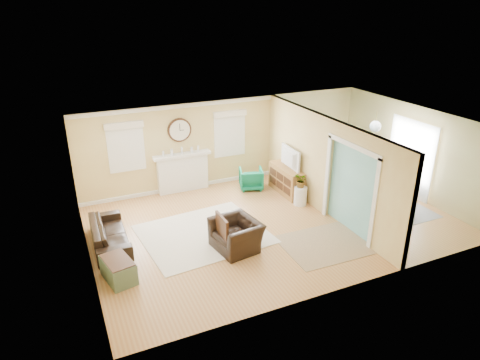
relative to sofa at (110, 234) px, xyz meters
name	(u,v)px	position (x,y,z in m)	size (l,w,h in m)	color
floor	(273,222)	(3.99, -0.60, -0.29)	(9.00, 9.00, 0.00)	#B0723F
wall_back	(228,141)	(3.99, 2.40, 1.01)	(9.00, 0.02, 2.60)	tan
wall_front	(351,231)	(3.99, -3.60, 1.01)	(9.00, 0.02, 2.60)	tan
wall_left	(83,209)	(-0.51, -0.60, 1.01)	(0.02, 6.00, 2.60)	tan
wall_right	(413,151)	(8.49, -0.60, 1.01)	(0.02, 6.00, 2.60)	tan
ceiling	(276,124)	(3.99, -0.60, 2.31)	(9.00, 6.00, 0.02)	white
partition	(320,161)	(5.50, -0.32, 1.07)	(0.17, 6.00, 2.60)	tan
fireplace	(183,172)	(2.49, 2.28, 0.31)	(1.70, 0.30, 1.17)	white
wall_clock	(180,130)	(2.49, 2.37, 1.56)	(0.70, 0.07, 0.70)	#4A2815
window_left	(126,143)	(0.94, 2.35, 1.37)	(1.05, 0.13, 1.42)	white
window_right	(230,130)	(4.04, 2.35, 1.37)	(1.05, 0.13, 1.42)	white
french_doors	(411,158)	(8.45, -0.60, 0.81)	(0.06, 1.70, 2.20)	white
pendant	(375,126)	(6.99, -0.60, 1.92)	(0.30, 0.30, 0.55)	gold
rug_cream	(204,234)	(2.14, -0.45, -0.28)	(2.89, 2.51, 0.02)	white
rug_jute	(324,244)	(4.56, -2.07, -0.28)	(1.95, 1.60, 0.01)	tan
rug_grey	(376,204)	(7.13, -0.87, -0.28)	(2.17, 2.72, 0.01)	gray
sofa	(110,234)	(0.00, 0.00, 0.00)	(1.95, 0.76, 0.57)	black
eames_chair	(236,235)	(2.62, -1.35, 0.06)	(1.07, 0.93, 0.69)	black
green_chair	(251,179)	(4.40, 1.58, 0.03)	(0.67, 0.69, 0.63)	#13745A
trunk	(118,270)	(-0.05, -1.47, -0.05)	(0.66, 0.91, 0.48)	slate
credenza	(287,180)	(5.22, 0.85, 0.11)	(0.48, 1.40, 0.80)	#A6753F
tv	(287,158)	(5.20, 0.85, 0.81)	(1.04, 0.14, 0.60)	black
garden_stool	(300,196)	(5.17, 0.00, -0.02)	(0.36, 0.36, 0.52)	white
potted_plant	(301,180)	(5.17, 0.00, 0.45)	(0.38, 0.33, 0.42)	#337F33
dining_table	(378,193)	(7.13, -0.87, 0.06)	(1.98, 1.11, 0.70)	#4A2815
dining_chair_n	(354,173)	(7.15, 0.23, 0.24)	(0.48, 0.48, 0.90)	gray
dining_chair_s	(404,202)	(7.07, -1.89, 0.24)	(0.44, 0.44, 0.90)	gray
dining_chair_w	(355,190)	(6.39, -0.78, 0.25)	(0.44, 0.44, 0.92)	white
dining_chair_e	(397,184)	(7.77, -0.88, 0.23)	(0.49, 0.49, 0.88)	gray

